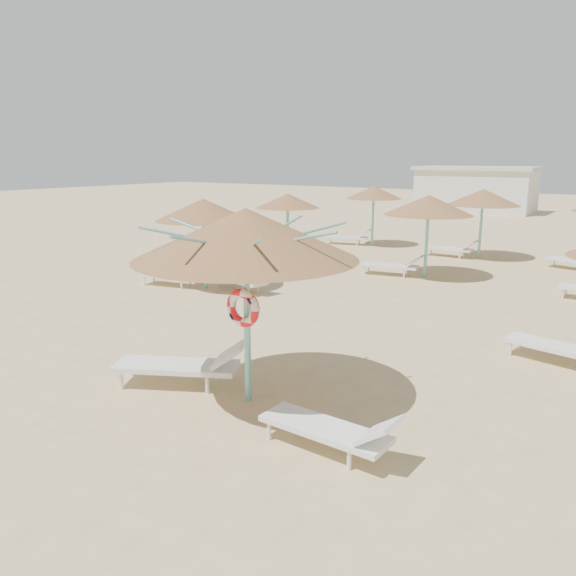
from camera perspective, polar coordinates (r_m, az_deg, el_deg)
The scene contains 6 objects.
ground at distance 9.99m, azimuth -4.55°, elevation -10.00°, with size 120.00×120.00×0.00m, color #D2B580.
main_palapa at distance 8.73m, azimuth -4.32°, elevation 5.44°, with size 3.53×3.53×3.17m.
lounger_main_a at distance 10.03m, azimuth -10.42°, elevation -7.63°, with size 2.36×1.66×0.84m.
lounger_main_b at distance 7.82m, azimuth 4.59°, elevation -14.10°, with size 2.02×0.70×0.72m.
palapa_field at distance 19.36m, azimuth 16.02°, elevation 7.91°, with size 15.55×13.70×2.72m.
service_hut at distance 43.83m, azimuth 18.52°, elevation 9.52°, with size 8.40×4.40×3.25m.
Camera 1 is at (5.75, -7.17, 3.93)m, focal length 35.00 mm.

